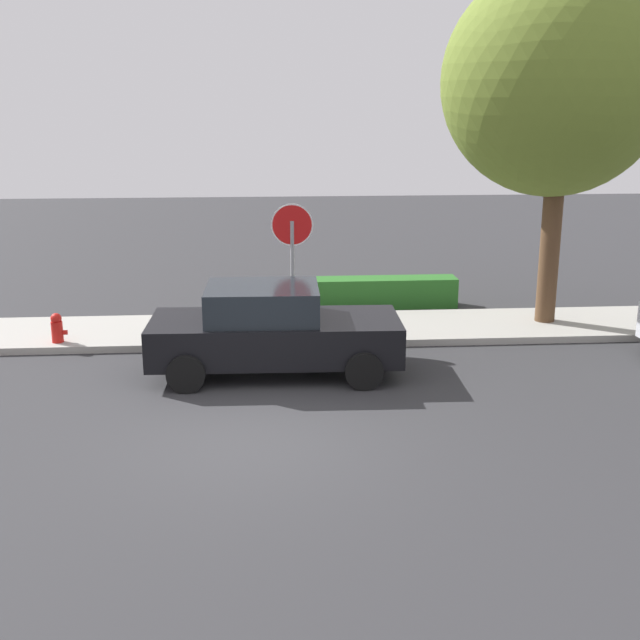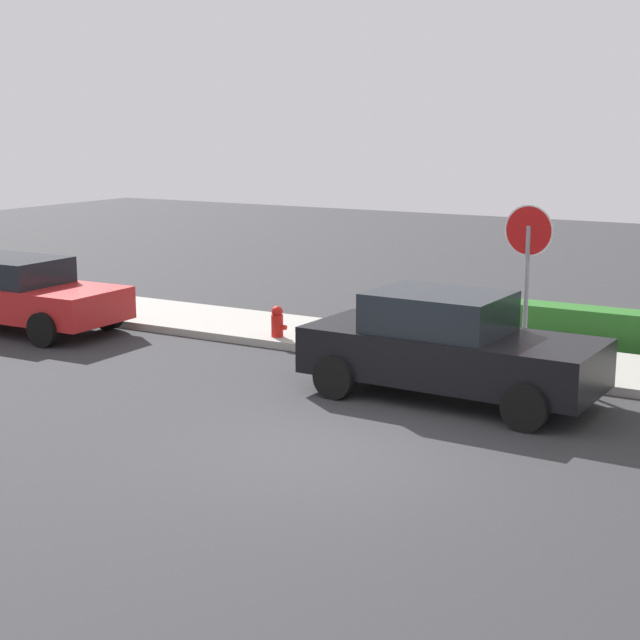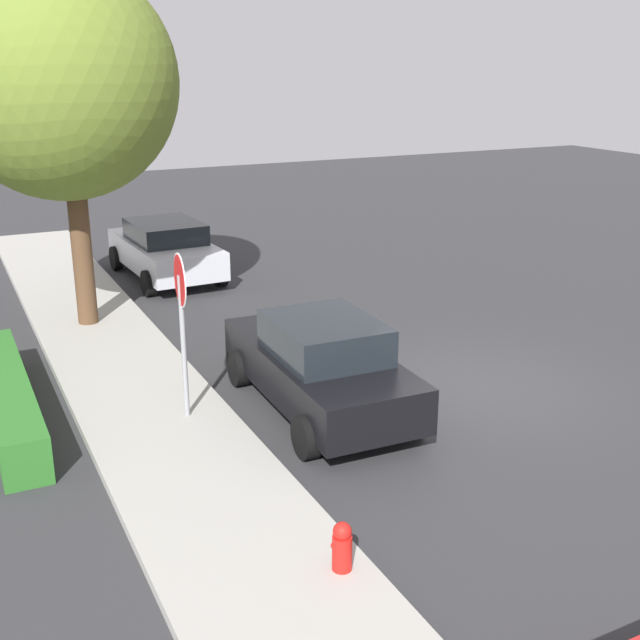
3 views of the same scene
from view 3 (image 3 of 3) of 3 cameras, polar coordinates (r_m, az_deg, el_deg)
The scene contains 8 objects.
ground_plane at distance 14.21m, azimuth 10.56°, elevation -4.68°, with size 60.00×60.00×0.00m, color #2D2D30.
sidewalk_curb at distance 12.04m, azimuth -10.39°, elevation -8.67°, with size 32.00×2.28×0.14m, color #9E9B93.
stop_sign at distance 12.13m, azimuth -9.83°, elevation 0.85°, with size 0.82×0.09×2.73m.
parked_car_black at distance 12.81m, azimuth 0.02°, elevation -3.16°, with size 4.36×2.06×1.58m.
parked_car_silver at distance 21.01m, azimuth -10.94°, elevation 4.99°, with size 4.32×2.21×1.49m.
street_tree_near_corner at distance 16.60m, azimuth -18.00°, elevation 15.80°, with size 4.49×4.49×7.29m.
fire_hydrant at distance 9.03m, azimuth 1.57°, elevation -16.12°, with size 0.30×0.22×0.72m.
front_yard_hedge at distance 13.60m, azimuth -21.31°, elevation -5.18°, with size 4.95×0.64×0.69m.
Camera 3 is at (-10.43, 7.98, 5.45)m, focal length 45.00 mm.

